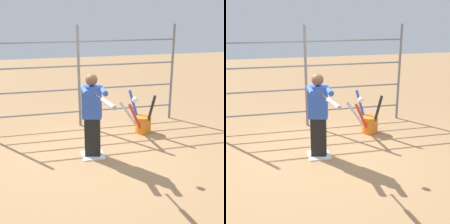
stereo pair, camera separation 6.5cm
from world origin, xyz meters
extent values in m
plane|color=#9E754C|center=(0.00, 0.00, 0.00)|extent=(24.00, 24.00, 0.00)
cube|color=white|center=(0.00, 0.00, 0.01)|extent=(0.40, 0.40, 0.02)
cylinder|color=slate|center=(-2.20, -1.60, 1.12)|extent=(0.06, 0.06, 2.24)
cylinder|color=slate|center=(0.00, -1.60, 1.12)|extent=(0.06, 0.06, 2.24)
cylinder|color=slate|center=(0.00, -1.60, 0.34)|extent=(4.39, 0.04, 0.04)
cylinder|color=slate|center=(0.00, -1.60, 0.86)|extent=(4.39, 0.04, 0.04)
cylinder|color=slate|center=(0.00, -1.60, 1.38)|extent=(4.39, 0.04, 0.04)
cylinder|color=slate|center=(0.00, -1.60, 1.90)|extent=(4.39, 0.04, 0.04)
cube|color=black|center=(0.00, 0.00, 0.37)|extent=(0.31, 0.24, 0.74)
cube|color=#2D51B7|center=(0.00, 0.00, 1.03)|extent=(0.38, 0.27, 0.58)
sphere|color=brown|center=(0.00, 0.00, 1.42)|extent=(0.21, 0.21, 0.21)
cylinder|color=#2D51B7|center=(-0.15, 0.24, 1.29)|extent=(0.09, 0.41, 0.09)
cylinder|color=#2D51B7|center=(0.15, 0.16, 1.29)|extent=(0.09, 0.41, 0.09)
sphere|color=black|center=(0.00, 0.41, 1.27)|extent=(0.05, 0.05, 0.05)
cylinder|color=black|center=(-0.02, 0.59, 1.28)|extent=(0.06, 0.36, 0.05)
cylinder|color=#B2B2B7|center=(-0.05, 1.04, 1.31)|extent=(0.11, 0.55, 0.10)
sphere|color=white|center=(-0.63, 0.47, 1.16)|extent=(0.10, 0.10, 0.10)
cylinder|color=orange|center=(-1.27, -0.87, 0.18)|extent=(0.34, 0.34, 0.35)
torus|color=orange|center=(-1.27, -0.87, 0.35)|extent=(0.35, 0.35, 0.01)
cylinder|color=#B2B2B7|center=(-1.03, -1.07, 0.32)|extent=(0.44, 0.39, 0.60)
cylinder|color=black|center=(-1.35, -0.71, 0.46)|extent=(0.19, 0.28, 0.86)
cylinder|color=red|center=(-1.03, -0.66, 0.41)|extent=(0.46, 0.42, 0.77)
cylinder|color=#334CB2|center=(-1.15, -1.09, 0.45)|extent=(0.25, 0.40, 0.84)
camera|label=1|loc=(0.88, 5.11, 2.58)|focal=50.00mm
camera|label=2|loc=(0.82, 5.13, 2.58)|focal=50.00mm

